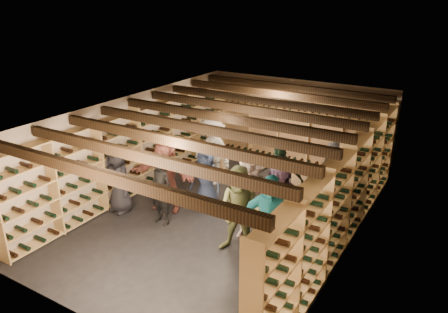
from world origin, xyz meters
The scene contains 23 objects.
ground centered at (0.00, 0.00, 0.00)m, with size 8.00×8.00×0.00m, color black.
walls centered at (0.00, 0.00, 1.20)m, with size 5.52×8.02×2.40m.
ceiling centered at (0.00, 0.00, 2.40)m, with size 5.50×8.00×0.01m, color beige.
ceiling_joists centered at (0.00, 0.00, 2.26)m, with size 5.40×7.12×0.18m.
wine_rack_left centered at (-2.57, 0.00, 1.08)m, with size 0.32×7.50×2.15m.
wine_rack_right centered at (2.57, 0.00, 1.08)m, with size 0.32×7.50×2.15m.
wine_rack_back centered at (0.00, 3.83, 1.07)m, with size 4.70×0.30×2.15m.
crate_stack_left centered at (-1.22, 1.58, 0.34)m, with size 0.52×0.37×0.68m.
crate_stack_right centered at (0.99, 2.15, 0.26)m, with size 0.57×0.46×0.51m.
crate_loose centered at (1.76, 1.67, 0.09)m, with size 0.50×0.33×0.17m, color tan.
person_0 centered at (-2.18, -1.11, 0.78)m, with size 0.76×0.49×1.55m, color black.
person_1 centered at (-1.01, -1.06, 0.76)m, with size 0.55×0.36×1.51m, color black.
person_2 centered at (1.00, -1.18, 0.89)m, with size 0.86×0.67×1.78m, color #5A6138.
person_3 centered at (0.71, -0.11, 0.81)m, with size 1.05×0.60×1.62m, color #C6B09E.
person_4 centered at (1.70, -1.40, 0.94)m, with size 1.10×0.46×1.88m, color #166F7E.
person_5 centered at (-1.32, -0.49, 0.86)m, with size 1.60×0.51×1.73m, color brown.
person_6 centered at (-0.54, -0.02, 0.75)m, with size 0.73×0.48×1.50m, color #1E2841.
person_7 centered at (0.87, -0.64, 0.88)m, with size 0.64×0.42×1.76m, color gray.
person_8 centered at (2.18, 0.00, 0.81)m, with size 0.79×0.62×1.63m, color #4A1E1D.
person_9 centered at (-1.21, 1.30, 0.89)m, with size 1.15×0.66×1.78m, color #B2ADA4.
person_10 centered at (1.08, 0.32, 0.94)m, with size 1.10×0.46×1.88m, color #25452E.
person_11 centered at (1.32, -0.17, 0.83)m, with size 1.55×0.49×1.67m, color slate.
person_12 centered at (1.99, 1.30, 0.86)m, with size 0.84×0.55×1.71m, color #2F2F34.
Camera 1 is at (4.48, -7.54, 4.78)m, focal length 35.00 mm.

